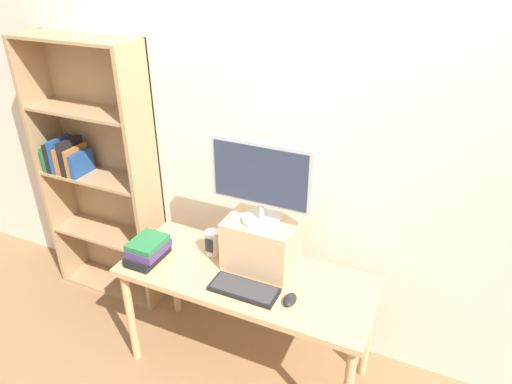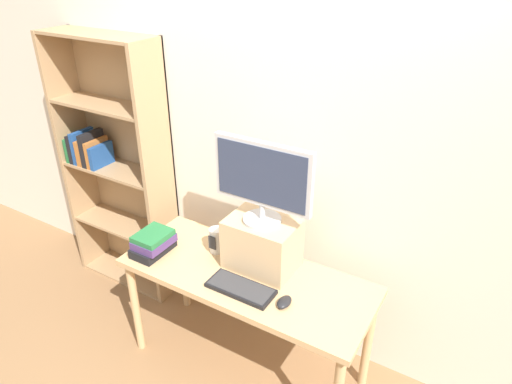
% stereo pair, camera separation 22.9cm
% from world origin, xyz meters
% --- Properties ---
extents(ground_plane, '(12.00, 12.00, 0.00)m').
position_xyz_m(ground_plane, '(0.00, 0.00, 0.00)').
color(ground_plane, olive).
extents(back_wall, '(7.00, 0.08, 2.60)m').
position_xyz_m(back_wall, '(0.00, 0.46, 1.30)').
color(back_wall, beige).
rests_on(back_wall, ground_plane).
extents(desk, '(1.43, 0.57, 0.71)m').
position_xyz_m(desk, '(0.00, 0.00, 0.62)').
color(desk, tan).
rests_on(desk, ground_plane).
extents(bookshelf_unit, '(0.84, 0.28, 1.84)m').
position_xyz_m(bookshelf_unit, '(-1.27, 0.31, 0.94)').
color(bookshelf_unit, tan).
rests_on(bookshelf_unit, ground_plane).
extents(riser_box, '(0.38, 0.27, 0.30)m').
position_xyz_m(riser_box, '(0.04, 0.11, 0.86)').
color(riser_box, tan).
rests_on(riser_box, desk).
extents(computer_monitor, '(0.56, 0.21, 0.46)m').
position_xyz_m(computer_monitor, '(0.04, 0.11, 1.26)').
color(computer_monitor, '#B7B7BA').
rests_on(computer_monitor, riser_box).
extents(keyboard, '(0.36, 0.15, 0.02)m').
position_xyz_m(keyboard, '(0.05, -0.13, 0.72)').
color(keyboard, black).
rests_on(keyboard, desk).
extents(computer_mouse, '(0.06, 0.10, 0.04)m').
position_xyz_m(computer_mouse, '(0.30, -0.11, 0.73)').
color(computer_mouse, black).
rests_on(computer_mouse, desk).
extents(book_stack, '(0.18, 0.25, 0.14)m').
position_xyz_m(book_stack, '(-0.57, -0.11, 0.77)').
color(book_stack, black).
rests_on(book_stack, desk).
extents(desk_speaker, '(0.08, 0.09, 0.15)m').
position_xyz_m(desk_speaker, '(-0.26, 0.09, 0.79)').
color(desk_speaker, silver).
rests_on(desk_speaker, desk).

